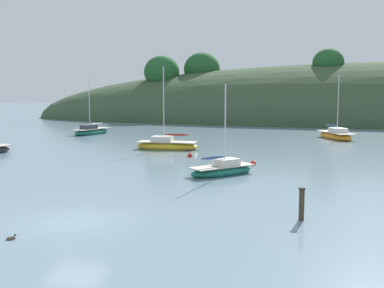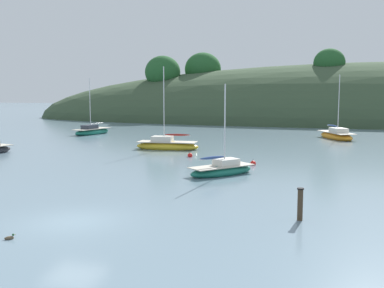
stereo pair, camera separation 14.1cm
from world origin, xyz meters
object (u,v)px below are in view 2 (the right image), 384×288
(sailboat_cream_ketch, at_px, (92,131))
(mooring_buoy_channel, at_px, (190,155))
(sailboat_teal_outer, at_px, (336,135))
(jetty_piling, at_px, (300,204))
(sailboat_orange_cutter, at_px, (167,145))
(duck_lone_right, at_px, (9,238))
(sailboat_yellow_far, at_px, (222,170))
(mooring_buoy_inner, at_px, (253,163))

(sailboat_cream_ketch, relative_size, mooring_buoy_channel, 14.46)
(sailboat_teal_outer, relative_size, jetty_piling, 5.51)
(sailboat_cream_ketch, xyz_separation_m, sailboat_orange_cutter, (14.95, -12.72, 0.01))
(sailboat_teal_outer, xyz_separation_m, duck_lone_right, (-14.14, -42.68, -0.36))
(sailboat_orange_cutter, relative_size, mooring_buoy_channel, 15.60)
(sailboat_cream_ketch, distance_m, mooring_buoy_channel, 25.43)
(sailboat_yellow_far, relative_size, mooring_buoy_inner, 11.85)
(sailboat_cream_ketch, distance_m, duck_lone_right, 44.21)
(sailboat_teal_outer, distance_m, mooring_buoy_inner, 23.66)
(sailboat_cream_ketch, bearing_deg, sailboat_teal_outer, 3.93)
(sailboat_cream_ketch, distance_m, sailboat_yellow_far, 33.94)
(sailboat_yellow_far, relative_size, duck_lone_right, 17.34)
(sailboat_teal_outer, bearing_deg, sailboat_orange_cutter, -138.63)
(duck_lone_right, bearing_deg, mooring_buoy_inner, 71.36)
(sailboat_cream_ketch, height_order, sailboat_orange_cutter, sailboat_orange_cutter)
(sailboat_cream_ketch, xyz_separation_m, mooring_buoy_channel, (18.62, -17.31, -0.26))
(sailboat_teal_outer, height_order, duck_lone_right, sailboat_teal_outer)
(sailboat_yellow_far, xyz_separation_m, mooring_buoy_inner, (1.56, 4.65, -0.21))
(sailboat_cream_ketch, height_order, duck_lone_right, sailboat_cream_ketch)
(sailboat_cream_ketch, height_order, sailboat_teal_outer, sailboat_teal_outer)
(sailboat_yellow_far, bearing_deg, sailboat_teal_outer, 71.88)
(sailboat_teal_outer, xyz_separation_m, mooring_buoy_inner, (-7.32, -22.49, -0.29))
(sailboat_teal_outer, bearing_deg, jetty_piling, -95.21)
(sailboat_cream_ketch, relative_size, duck_lone_right, 21.15)
(sailboat_orange_cutter, height_order, mooring_buoy_inner, sailboat_orange_cutter)
(sailboat_orange_cutter, bearing_deg, sailboat_cream_ketch, 139.60)
(mooring_buoy_inner, relative_size, duck_lone_right, 1.46)
(mooring_buoy_inner, distance_m, duck_lone_right, 21.30)
(sailboat_yellow_far, distance_m, duck_lone_right, 16.40)
(mooring_buoy_channel, height_order, duck_lone_right, mooring_buoy_channel)
(mooring_buoy_channel, distance_m, duck_lone_right, 23.19)
(sailboat_teal_outer, distance_m, sailboat_yellow_far, 28.56)
(sailboat_teal_outer, distance_m, sailboat_orange_cutter, 22.56)
(sailboat_yellow_far, bearing_deg, mooring_buoy_inner, 71.50)
(sailboat_orange_cutter, bearing_deg, mooring_buoy_channel, -51.37)
(jetty_piling, bearing_deg, mooring_buoy_channel, 119.25)
(duck_lone_right, relative_size, jetty_piling, 0.25)
(sailboat_orange_cutter, distance_m, sailboat_yellow_far, 14.64)
(sailboat_orange_cutter, relative_size, duck_lone_right, 22.82)
(mooring_buoy_inner, height_order, duck_lone_right, mooring_buoy_inner)
(duck_lone_right, bearing_deg, sailboat_orange_cutter, 95.75)
(sailboat_teal_outer, height_order, sailboat_yellow_far, sailboat_teal_outer)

